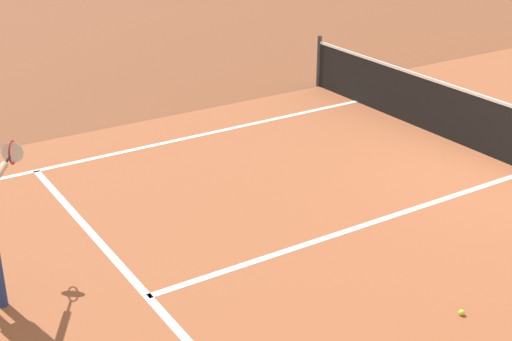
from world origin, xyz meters
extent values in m
cube|color=white|center=(-4.11, -5.95, 0.00)|extent=(0.10, 11.89, 0.01)
cube|color=white|center=(0.00, -6.40, 0.00)|extent=(8.22, 0.10, 0.01)
cube|color=white|center=(0.00, -3.20, 0.00)|extent=(0.10, 6.40, 0.01)
cylinder|color=#33383D|center=(-5.36, 0.00, 0.54)|extent=(0.09, 0.09, 1.07)
cylinder|color=black|center=(-1.28, -7.41, 1.41)|extent=(0.21, 0.13, 0.03)
torus|color=red|center=(-1.49, -7.29, 1.41)|extent=(0.26, 0.16, 0.28)
cylinder|color=silver|center=(-1.49, -7.29, 1.41)|extent=(0.12, 0.22, 0.25)
sphere|color=#CCE033|center=(2.12, -3.73, 0.03)|extent=(0.07, 0.07, 0.07)
camera|label=1|loc=(6.37, -9.03, 4.51)|focal=50.76mm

